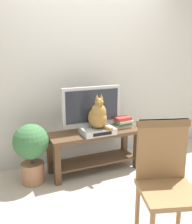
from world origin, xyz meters
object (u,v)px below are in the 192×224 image
tv_stand (94,144)px  wooden_chair (165,175)px  cat (98,116)px  potted_plant (31,148)px  book_stack (122,122)px  media_box (97,131)px  tv (92,107)px

tv_stand → wooden_chair: bearing=-89.5°
cat → potted_plant: (-0.80, 0.11, -0.33)m
potted_plant → cat: bearing=-8.0°
tv_stand → potted_plant: 0.80m
book_stack → potted_plant: size_ratio=0.34×
tv_stand → media_box: (0.00, -0.09, 0.21)m
tv_stand → wooden_chair: (0.01, -1.37, 0.21)m
media_box → potted_plant: potted_plant is taller
tv → wooden_chair: 1.48m
book_stack → potted_plant: potted_plant is taller
tv → potted_plant: (-0.80, -0.07, -0.40)m
media_box → wooden_chair: (0.01, -1.28, 0.00)m
media_box → cat: bearing=-85.4°
media_box → tv: bearing=90.4°
book_stack → wooden_chair: bearing=-106.3°
wooden_chair → book_stack: wooden_chair is taller
tv_stand → tv: size_ratio=1.51×
tv_stand → cat: bearing=-88.6°
wooden_chair → potted_plant: wooden_chair is taller
potted_plant → tv: bearing=5.1°
tv_stand → tv: 0.47m
wooden_chair → book_stack: size_ratio=4.04×
book_stack → cat: bearing=-164.4°
tv → cat: bearing=-89.2°
tv → book_stack: (0.42, -0.07, -0.23)m
media_box → cat: 0.20m
tv → wooden_chair: size_ratio=0.78×
tv_stand → book_stack: (0.42, 0.01, 0.24)m
potted_plant → book_stack: bearing=0.2°
tv_stand → wooden_chair: wooden_chair is taller
tv → tv_stand: bearing=-90.0°
tv_stand → book_stack: 0.48m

